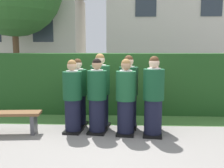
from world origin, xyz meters
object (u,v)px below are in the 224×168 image
Objects in this scene: student_rear_row_0 at (78,94)px; student_rear_row_1 at (100,92)px; wooden_bench at (8,118)px; student_rear_row_2 at (128,94)px; student_in_red_blazer at (153,96)px; student_front_row_0 at (73,98)px; student_front_row_1 at (97,98)px; student_front_row_3 at (153,98)px; student_front_row_2 at (126,99)px.

student_rear_row_1 is at bearing -8.98° from student_rear_row_0.
student_rear_row_2 is at bearing 12.26° from wooden_bench.
wooden_bench is (-3.16, -0.51, -0.40)m from student_in_red_blazer.
student_front_row_0 is at bearing -94.32° from student_rear_row_0.
student_front_row_1 is 1.97m from wooden_bench.
student_rear_row_2 is at bearing 174.58° from student_in_red_blazer.
wooden_bench is (-1.95, -0.58, -0.47)m from student_rear_row_1.
student_in_red_blazer is 3.22m from wooden_bench.
student_front_row_3 is (1.19, -0.14, 0.03)m from student_front_row_1.
student_front_row_0 is at bearing -144.48° from student_rear_row_1.
student_in_red_blazer is at bearing -5.42° from student_rear_row_2.
student_rear_row_0 is 1.02× the size of student_in_red_blazer.
student_front_row_2 reaches higher than student_rear_row_0.
student_front_row_0 is at bearing 7.29° from wooden_bench.
student_front_row_2 is 1.26m from student_rear_row_0.
student_in_red_blazer is at bearing 9.19° from wooden_bench.
student_front_row_3 is at bearing -5.08° from student_front_row_0.
student_rear_row_1 is 1.09× the size of student_in_red_blazer.
student_rear_row_1 reaches higher than student_front_row_3.
student_front_row_2 reaches higher than student_front_row_0.
student_front_row_2 is 0.94× the size of student_rear_row_1.
student_front_row_0 is 1.45m from wooden_bench.
student_front_row_1 is at bearing 172.24° from student_front_row_2.
student_front_row_3 is 1.18× the size of wooden_bench.
student_front_row_1 is at bearing -1.56° from student_front_row_0.
student_front_row_1 is 1.20m from student_front_row_3.
student_front_row_2 is at bearing 174.54° from student_front_row_3.
student_front_row_2 is (0.61, -0.08, -0.00)m from student_front_row_1.
student_rear_row_1 is (0.57, 0.40, 0.06)m from student_front_row_0.
student_front_row_0 reaches higher than wooden_bench.
student_rear_row_1 is at bearing 154.33° from student_front_row_3.
student_rear_row_1 is 0.65m from student_rear_row_2.
student_rear_row_2 is 2.69m from wooden_bench.
student_rear_row_2 is at bearing 82.18° from student_front_row_2.
student_rear_row_1 reaches higher than student_front_row_2.
student_front_row_3 is 0.74m from student_rear_row_2.
wooden_bench is (-1.42, -0.66, -0.41)m from student_rear_row_0.
wooden_bench is at bearing -154.92° from student_rear_row_0.
student_in_red_blazer is at bearing 83.53° from student_front_row_3.
student_front_row_1 is at bearing -164.33° from student_in_red_blazer.
student_front_row_2 reaches higher than wooden_bench.
student_rear_row_0 is 1.18m from student_rear_row_2.
student_front_row_0 is 1.00× the size of student_rear_row_0.
student_front_row_0 is 1.81m from student_in_red_blazer.
student_rear_row_1 reaches higher than student_front_row_1.
student_rear_row_2 is 1.07× the size of student_in_red_blazer.
student_front_row_3 is 1.07× the size of student_in_red_blazer.
student_rear_row_1 reaches higher than student_rear_row_2.
wooden_bench is at bearing -172.71° from student_front_row_0.
student_rear_row_2 is at bearing -1.37° from student_rear_row_1.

